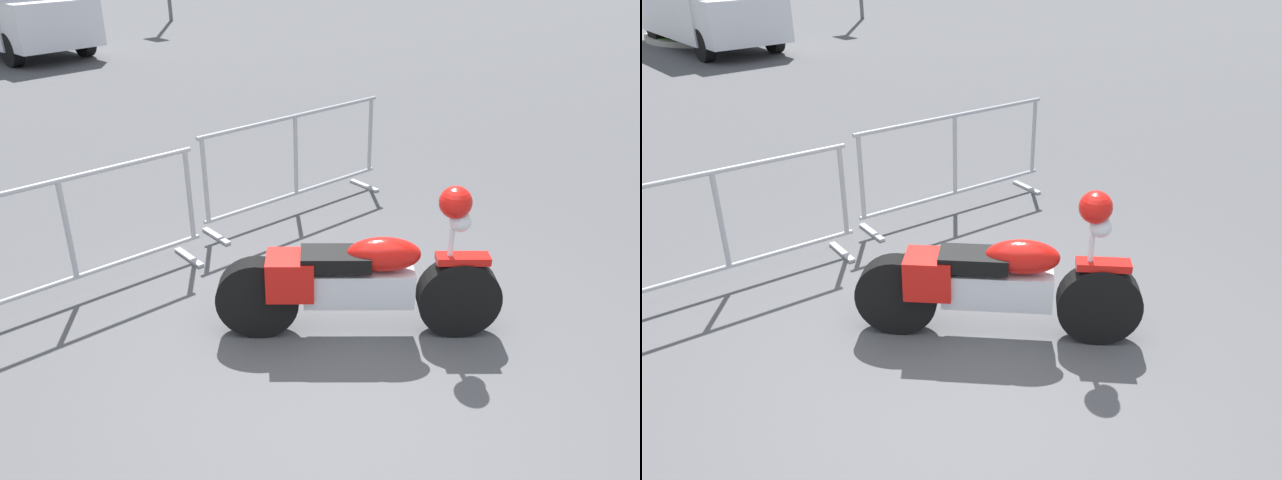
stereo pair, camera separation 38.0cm
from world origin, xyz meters
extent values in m
plane|color=#4C4C4F|center=(0.00, 0.00, 0.00)|extent=(120.00, 120.00, 0.00)
cylinder|color=black|center=(1.10, -0.17, 0.31)|extent=(0.56, 0.56, 0.62)
cylinder|color=black|center=(0.05, 0.89, 0.31)|extent=(0.56, 0.56, 0.62)
cube|color=silver|center=(0.57, 0.36, 0.41)|extent=(0.74, 0.74, 0.27)
ellipsoid|color=red|center=(0.69, 0.24, 0.68)|extent=(0.56, 0.56, 0.25)
cube|color=black|center=(0.45, 0.48, 0.64)|extent=(0.55, 0.55, 0.12)
cube|color=red|center=(0.22, 0.72, 0.50)|extent=(0.47, 0.47, 0.31)
cube|color=red|center=(1.10, -0.17, 0.64)|extent=(0.37, 0.37, 0.06)
cylinder|color=silver|center=(1.03, -0.11, 0.77)|extent=(0.05, 0.05, 0.44)
sphere|color=silver|center=(1.06, -0.14, 0.94)|extent=(0.15, 0.15, 0.15)
sphere|color=red|center=(1.03, -0.11, 1.08)|extent=(0.23, 0.23, 0.23)
cylinder|color=#9EA0A5|center=(-0.68, 2.35, 1.05)|extent=(2.30, 0.23, 0.04)
cylinder|color=#9EA0A5|center=(-0.68, 2.35, 0.20)|extent=(2.30, 0.23, 0.04)
cylinder|color=#9EA0A5|center=(-0.68, 2.35, 0.62)|extent=(0.05, 0.05, 0.85)
cylinder|color=#9EA0A5|center=(0.42, 2.25, 0.62)|extent=(0.05, 0.05, 0.85)
cube|color=#9EA0A5|center=(0.35, 2.26, 0.01)|extent=(0.10, 0.44, 0.03)
cylinder|color=#9EA0A5|center=(1.83, 2.35, 1.05)|extent=(2.30, 0.23, 0.04)
cylinder|color=#9EA0A5|center=(1.83, 2.35, 0.20)|extent=(2.30, 0.23, 0.04)
cylinder|color=#9EA0A5|center=(0.73, 2.44, 0.62)|extent=(0.05, 0.05, 0.85)
cylinder|color=#9EA0A5|center=(1.83, 2.35, 0.62)|extent=(0.05, 0.05, 0.85)
cylinder|color=#9EA0A5|center=(2.93, 2.25, 0.62)|extent=(0.05, 0.05, 0.85)
cube|color=#9EA0A5|center=(0.80, 2.43, 0.01)|extent=(0.10, 0.44, 0.03)
cube|color=#9EA0A5|center=(2.86, 2.26, 0.01)|extent=(0.10, 0.44, 0.03)
cube|color=silver|center=(3.64, 11.90, 0.84)|extent=(1.92, 0.94, 1.00)
cylinder|color=black|center=(4.47, 12.32, 0.36)|extent=(0.25, 0.72, 0.72)
cylinder|color=black|center=(2.79, 12.28, 0.36)|extent=(0.25, 0.72, 0.72)
cylinder|color=black|center=(4.40, 15.62, 0.36)|extent=(0.25, 0.72, 0.72)
cylinder|color=#ADA89E|center=(4.35, 15.62, 0.07)|extent=(3.75, 3.75, 0.14)
cylinder|color=#38662D|center=(4.35, 15.62, 0.15)|extent=(3.45, 3.45, 0.02)
sphere|color=#1E511E|center=(4.11, 15.86, 0.51)|extent=(0.88, 0.88, 0.88)
sphere|color=#286023|center=(4.26, 15.90, 0.59)|extent=(1.07, 1.07, 1.07)
sphere|color=#1E511E|center=(4.90, 14.89, 0.65)|extent=(1.20, 1.20, 1.20)
camera|label=1|loc=(-2.46, -2.21, 2.81)|focal=35.00mm
camera|label=2|loc=(-2.18, -2.46, 2.81)|focal=35.00mm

